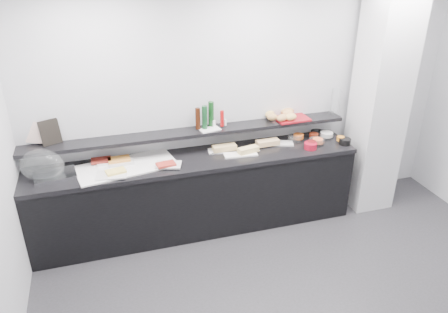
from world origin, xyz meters
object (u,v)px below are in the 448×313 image
object	(u,v)px
cloche_base	(55,176)
condiment_tray	(210,129)
sandwich_plate_mid	(240,154)
carafe	(335,102)
framed_print	(50,132)
bread_tray	(292,118)

from	to	relation	value
cloche_base	condiment_tray	distance (m)	1.67
cloche_base	sandwich_plate_mid	distance (m)	1.94
carafe	framed_print	bearing A→B (deg)	179.39
carafe	condiment_tray	bearing A→B (deg)	-177.44
cloche_base	sandwich_plate_mid	bearing A→B (deg)	-8.37
cloche_base	framed_print	world-z (taller)	framed_print
sandwich_plate_mid	framed_print	xyz separation A→B (m)	(-1.94, 0.30, 0.37)
sandwich_plate_mid	framed_print	distance (m)	2.00
framed_print	condiment_tray	distance (m)	1.66
sandwich_plate_mid	framed_print	size ratio (longest dim) A/B	1.41
framed_print	carafe	xyz separation A→B (m)	(3.22, -0.03, 0.02)
sandwich_plate_mid	framed_print	bearing A→B (deg)	175.53
sandwich_plate_mid	carafe	world-z (taller)	carafe
sandwich_plate_mid	condiment_tray	xyz separation A→B (m)	(-0.29, 0.20, 0.25)
cloche_base	carafe	bearing A→B (deg)	-3.18
cloche_base	framed_print	size ratio (longest dim) A/B	1.54
bread_tray	sandwich_plate_mid	bearing A→B (deg)	-163.77
framed_print	condiment_tray	xyz separation A→B (m)	(1.65, -0.10, -0.12)
condiment_tray	carafe	distance (m)	1.58
sandwich_plate_mid	bread_tray	distance (m)	0.79
cloche_base	sandwich_plate_mid	xyz separation A→B (m)	(1.94, -0.03, -0.01)
framed_print	carafe	size ratio (longest dim) A/B	0.87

